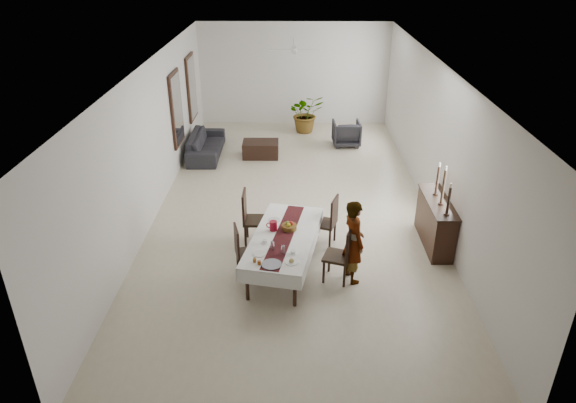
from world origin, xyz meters
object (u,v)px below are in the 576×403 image
at_px(dining_table_top, 284,237).
at_px(red_pitcher, 273,226).
at_px(sofa, 206,145).
at_px(woman, 353,241).
at_px(sideboard_body, 435,223).

height_order(dining_table_top, red_pitcher, red_pitcher).
xyz_separation_m(dining_table_top, sofa, (-2.29, 5.55, -0.35)).
height_order(red_pitcher, woman, woman).
distance_m(red_pitcher, sofa, 5.79).
relative_size(dining_table_top, sideboard_body, 1.43).
bearing_deg(woman, dining_table_top, 56.31).
xyz_separation_m(dining_table_top, woman, (1.20, -0.32, 0.11)).
bearing_deg(red_pitcher, sofa, 111.24).
bearing_deg(sofa, dining_table_top, -158.00).
bearing_deg(woman, red_pitcher, 51.64).
height_order(woman, sideboard_body, woman).
relative_size(dining_table_top, sofa, 1.04).
bearing_deg(dining_table_top, woman, -3.97).
distance_m(dining_table_top, red_pitcher, 0.29).
relative_size(woman, sofa, 0.73).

